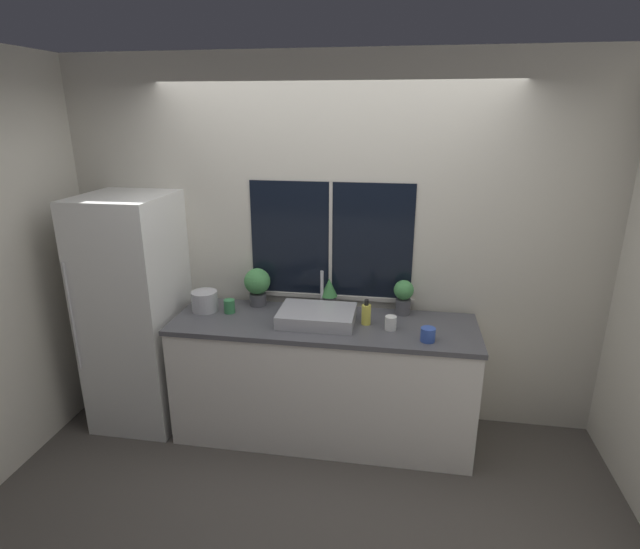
% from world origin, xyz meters
% --- Properties ---
extents(ground_plane, '(14.00, 14.00, 0.00)m').
position_xyz_m(ground_plane, '(0.00, 0.00, 0.00)').
color(ground_plane, '#4C4742').
extents(wall_back, '(8.00, 0.09, 2.70)m').
position_xyz_m(wall_back, '(0.00, 0.70, 1.35)').
color(wall_back, beige).
rests_on(wall_back, ground_plane).
extents(wall_left, '(0.06, 7.00, 2.70)m').
position_xyz_m(wall_left, '(-2.01, 1.50, 1.35)').
color(wall_left, beige).
rests_on(wall_left, ground_plane).
extents(wall_right, '(0.06, 7.00, 2.70)m').
position_xyz_m(wall_right, '(2.01, 1.50, 1.35)').
color(wall_right, beige).
rests_on(wall_right, ground_plane).
extents(counter, '(2.13, 0.66, 0.90)m').
position_xyz_m(counter, '(0.00, 0.32, 0.45)').
color(counter, white).
rests_on(counter, ground_plane).
extents(refrigerator, '(0.61, 0.71, 1.75)m').
position_xyz_m(refrigerator, '(-1.42, 0.34, 0.87)').
color(refrigerator, silver).
rests_on(refrigerator, ground_plane).
extents(sink, '(0.52, 0.43, 0.30)m').
position_xyz_m(sink, '(-0.04, 0.32, 0.95)').
color(sink, '#ADADB2').
rests_on(sink, counter).
extents(potted_plant_left, '(0.20, 0.20, 0.29)m').
position_xyz_m(potted_plant_left, '(-0.54, 0.56, 1.07)').
color(potted_plant_left, '#4C4C51').
rests_on(potted_plant_left, counter).
extents(potted_plant_center, '(0.12, 0.12, 0.24)m').
position_xyz_m(potted_plant_center, '(0.01, 0.56, 1.03)').
color(potted_plant_center, '#4C4C51').
rests_on(potted_plant_center, counter).
extents(potted_plant_right, '(0.14, 0.14, 0.26)m').
position_xyz_m(potted_plant_right, '(0.55, 0.56, 1.04)').
color(potted_plant_right, '#4C4C51').
rests_on(potted_plant_right, counter).
extents(soap_bottle, '(0.06, 0.06, 0.18)m').
position_xyz_m(soap_bottle, '(0.30, 0.33, 0.98)').
color(soap_bottle, '#DBD14C').
rests_on(soap_bottle, counter).
extents(mug_blue, '(0.09, 0.09, 0.09)m').
position_xyz_m(mug_blue, '(0.71, 0.13, 0.95)').
color(mug_blue, '#3351AD').
rests_on(mug_blue, counter).
extents(mug_white, '(0.08, 0.08, 0.10)m').
position_xyz_m(mug_white, '(0.47, 0.27, 0.95)').
color(mug_white, white).
rests_on(mug_white, counter).
extents(mug_green, '(0.08, 0.08, 0.10)m').
position_xyz_m(mug_green, '(-0.70, 0.38, 0.95)').
color(mug_green, '#38844C').
rests_on(mug_green, counter).
extents(kettle, '(0.19, 0.19, 0.17)m').
position_xyz_m(kettle, '(-0.89, 0.39, 0.98)').
color(kettle, '#B2B2B7').
rests_on(kettle, counter).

